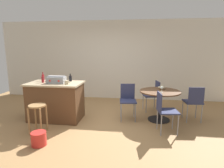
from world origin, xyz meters
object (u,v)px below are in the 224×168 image
at_px(toolbox, 56,80).
at_px(wine_glass, 162,88).
at_px(folding_chair_left, 165,109).
at_px(folding_chair_right, 194,101).
at_px(bottle_0, 43,79).
at_px(dining_table, 160,98).
at_px(serving_bowl, 161,87).
at_px(wooden_stool, 37,112).
at_px(cup_0, 49,79).
at_px(plastic_bucket, 39,139).
at_px(kitchen_island, 56,101).
at_px(bottle_1, 43,77).
at_px(cup_1, 67,82).
at_px(folding_chair_far, 128,99).
at_px(folding_chair_near, 153,94).
at_px(bottle_2, 70,78).

height_order(toolbox, wine_glass, toolbox).
distance_m(folding_chair_left, toolbox, 2.60).
bearing_deg(folding_chair_right, toolbox, -174.32).
bearing_deg(bottle_0, folding_chair_left, -8.37).
distance_m(dining_table, bottle_0, 2.91).
bearing_deg(bottle_0, folding_chair_right, 4.59).
height_order(bottle_0, serving_bowl, bottle_0).
distance_m(folding_chair_left, serving_bowl, 1.00).
relative_size(wooden_stool, bottle_0, 2.94).
bearing_deg(folding_chair_right, cup_0, -179.15).
distance_m(dining_table, toolbox, 2.55).
distance_m(dining_table, plastic_bucket, 2.85).
xyz_separation_m(dining_table, wine_glass, (0.02, -0.16, 0.28)).
distance_m(toolbox, bottle_0, 0.37).
height_order(kitchen_island, bottle_1, bottle_1).
xyz_separation_m(cup_1, plastic_bucket, (-0.14, -1.14, -0.85)).
bearing_deg(kitchen_island, wine_glass, 2.54).
height_order(folding_chair_far, wine_glass, wine_glass).
distance_m(serving_bowl, plastic_bucket, 3.08).
height_order(bottle_0, bottle_1, bottle_1).
height_order(folding_chair_far, plastic_bucket, folding_chair_far).
xyz_separation_m(folding_chair_near, bottle_2, (-2.15, -0.74, 0.51)).
relative_size(folding_chair_near, bottle_2, 4.41).
height_order(bottle_1, plastic_bucket, bottle_1).
distance_m(kitchen_island, bottle_0, 0.62).
height_order(folding_chair_far, bottle_1, bottle_1).
distance_m(wooden_stool, bottle_2, 1.26).
height_order(cup_0, wine_glass, cup_0).
bearing_deg(cup_1, folding_chair_left, -7.06).
distance_m(wooden_stool, cup_0, 1.19).
relative_size(dining_table, plastic_bucket, 3.55).
bearing_deg(wooden_stool, folding_chair_right, 17.89).
height_order(bottle_2, plastic_bucket, bottle_2).
bearing_deg(cup_0, bottle_0, -99.15).
distance_m(dining_table, serving_bowl, 0.33).
bearing_deg(dining_table, bottle_1, -179.79).
bearing_deg(kitchen_island, dining_table, 6.02).
xyz_separation_m(cup_0, wine_glass, (2.84, -0.11, -0.13)).
bearing_deg(bottle_0, bottle_1, 115.60).
bearing_deg(kitchen_island, toolbox, -40.62).
distance_m(folding_chair_right, wine_glass, 0.87).
relative_size(wooden_stool, folding_chair_right, 0.70).
xyz_separation_m(bottle_2, cup_0, (-0.57, -0.03, -0.02)).
height_order(kitchen_island, bottle_0, bottle_0).
height_order(folding_chair_right, bottle_1, bottle_1).
xyz_separation_m(bottle_2, cup_1, (0.06, -0.42, -0.03)).
bearing_deg(wine_glass, dining_table, 96.07).
xyz_separation_m(cup_0, cup_1, (0.63, -0.39, -0.01)).
bearing_deg(folding_chair_left, toolbox, 171.18).
bearing_deg(dining_table, folding_chair_left, -88.03).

